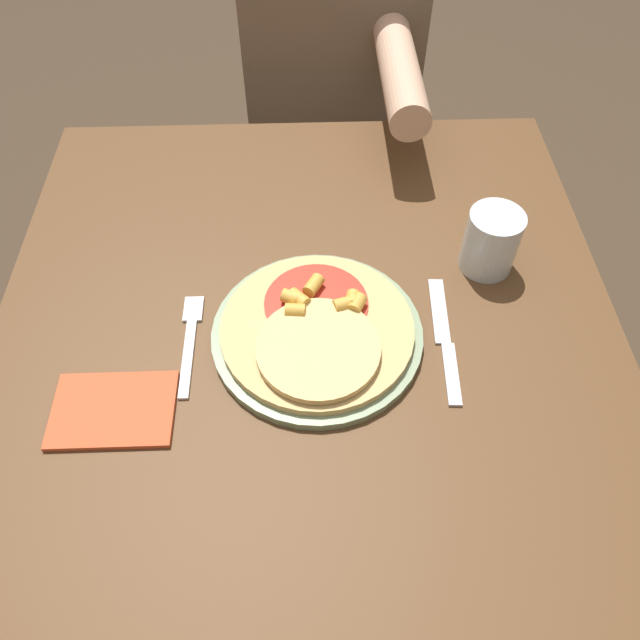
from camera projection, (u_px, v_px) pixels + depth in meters
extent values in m
plane|color=#423323|center=(314.00, 516.00, 1.51)|extent=(8.00, 8.00, 0.00)
cube|color=brown|center=(310.00, 328.00, 0.91)|extent=(0.91, 0.97, 0.03)
cylinder|color=brown|center=(141.00, 287.00, 1.47)|extent=(0.06, 0.06, 0.74)
cylinder|color=brown|center=(472.00, 278.00, 1.49)|extent=(0.06, 0.06, 0.74)
cylinder|color=gray|center=(320.00, 334.00, 0.88)|extent=(0.30, 0.30, 0.01)
cylinder|color=tan|center=(320.00, 329.00, 0.87)|extent=(0.27, 0.27, 0.01)
cylinder|color=#B22D1E|center=(319.00, 303.00, 0.89)|extent=(0.15, 0.15, 0.00)
cylinder|color=#DDB771|center=(321.00, 348.00, 0.83)|extent=(0.17, 0.17, 0.01)
cylinder|color=gold|center=(302.00, 299.00, 0.88)|extent=(0.03, 0.03, 0.02)
cylinder|color=gold|center=(298.00, 310.00, 0.87)|extent=(0.03, 0.02, 0.02)
cylinder|color=gold|center=(293.00, 297.00, 0.88)|extent=(0.03, 0.03, 0.02)
cylinder|color=gold|center=(355.00, 299.00, 0.88)|extent=(0.02, 0.03, 0.02)
cylinder|color=gold|center=(316.00, 285.00, 0.89)|extent=(0.03, 0.04, 0.02)
cylinder|color=gold|center=(360.00, 303.00, 0.87)|extent=(0.03, 0.03, 0.02)
cylinder|color=gold|center=(348.00, 305.00, 0.87)|extent=(0.04, 0.03, 0.02)
cube|color=silver|center=(191.00, 358.00, 0.86)|extent=(0.01, 0.13, 0.00)
cube|color=silver|center=(196.00, 309.00, 0.91)|extent=(0.03, 0.05, 0.00)
cube|color=silver|center=(454.00, 374.00, 0.85)|extent=(0.02, 0.10, 0.00)
cube|color=silver|center=(442.00, 311.00, 0.91)|extent=(0.03, 0.12, 0.00)
cylinder|color=silver|center=(494.00, 241.00, 0.93)|extent=(0.08, 0.08, 0.10)
cube|color=#C6512D|center=(117.00, 410.00, 0.81)|extent=(0.16, 0.11, 0.01)
cylinder|color=#2D2D38|center=(301.00, 235.00, 1.76)|extent=(0.11, 0.11, 0.48)
cylinder|color=#2D2D38|center=(359.00, 233.00, 1.76)|extent=(0.11, 0.11, 0.48)
cube|color=#75604C|center=(333.00, 64.00, 1.36)|extent=(0.36, 0.22, 0.54)
cylinder|color=tan|center=(403.00, 74.00, 1.10)|extent=(0.07, 0.30, 0.07)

